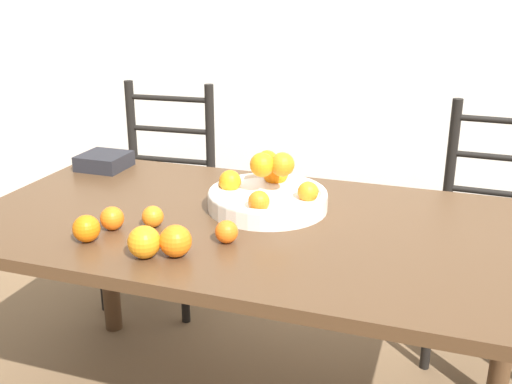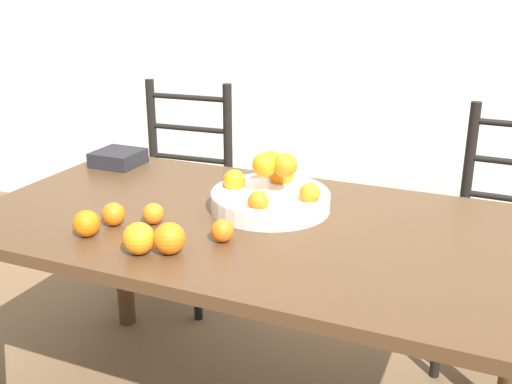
{
  "view_description": "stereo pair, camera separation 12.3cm",
  "coord_description": "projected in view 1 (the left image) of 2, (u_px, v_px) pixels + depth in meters",
  "views": [
    {
      "loc": [
        0.52,
        -1.51,
        1.37
      ],
      "look_at": [
        0.01,
        -0.01,
        0.81
      ],
      "focal_mm": 42.0,
      "sensor_mm": 36.0,
      "label": 1
    },
    {
      "loc": [
        0.64,
        -1.46,
        1.37
      ],
      "look_at": [
        0.01,
        -0.01,
        0.81
      ],
      "focal_mm": 42.0,
      "sensor_mm": 36.0,
      "label": 2
    }
  ],
  "objects": [
    {
      "name": "orange_loose_1",
      "position": [
        144.0,
        242.0,
        1.47
      ],
      "size": [
        0.08,
        0.08,
        0.08
      ],
      "color": "orange",
      "rests_on": "dining_table"
    },
    {
      "name": "fruit_bowl",
      "position": [
        268.0,
        194.0,
        1.8
      ],
      "size": [
        0.36,
        0.36,
        0.18
      ],
      "color": "silver",
      "rests_on": "dining_table"
    },
    {
      "name": "orange_loose_4",
      "position": [
        153.0,
        217.0,
        1.66
      ],
      "size": [
        0.06,
        0.06,
        0.06
      ],
      "color": "orange",
      "rests_on": "dining_table"
    },
    {
      "name": "dining_table",
      "position": [
        254.0,
        250.0,
        1.75
      ],
      "size": [
        1.65,
        0.88,
        0.72
      ],
      "color": "#4C331E",
      "rests_on": "ground_plane"
    },
    {
      "name": "chair_left",
      "position": [
        161.0,
        199.0,
        2.65
      ],
      "size": [
        0.44,
        0.43,
        0.95
      ],
      "rotation": [
        0.0,
        0.0,
        0.06
      ],
      "color": "black",
      "rests_on": "ground_plane"
    },
    {
      "name": "chair_right",
      "position": [
        494.0,
        240.0,
        2.23
      ],
      "size": [
        0.43,
        0.42,
        0.95
      ],
      "rotation": [
        0.0,
        0.0,
        -0.04
      ],
      "color": "black",
      "rests_on": "ground_plane"
    },
    {
      "name": "orange_loose_2",
      "position": [
        86.0,
        229.0,
        1.57
      ],
      "size": [
        0.07,
        0.07,
        0.07
      ],
      "color": "orange",
      "rests_on": "dining_table"
    },
    {
      "name": "book_stack",
      "position": [
        104.0,
        161.0,
        2.19
      ],
      "size": [
        0.16,
        0.16,
        0.05
      ],
      "color": "#232328",
      "rests_on": "dining_table"
    },
    {
      "name": "orange_loose_0",
      "position": [
        112.0,
        218.0,
        1.64
      ],
      "size": [
        0.07,
        0.07,
        0.07
      ],
      "color": "orange",
      "rests_on": "dining_table"
    },
    {
      "name": "orange_loose_5",
      "position": [
        176.0,
        241.0,
        1.48
      ],
      "size": [
        0.08,
        0.08,
        0.08
      ],
      "color": "orange",
      "rests_on": "dining_table"
    },
    {
      "name": "orange_loose_3",
      "position": [
        227.0,
        232.0,
        1.56
      ],
      "size": [
        0.06,
        0.06,
        0.06
      ],
      "color": "orange",
      "rests_on": "dining_table"
    }
  ]
}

